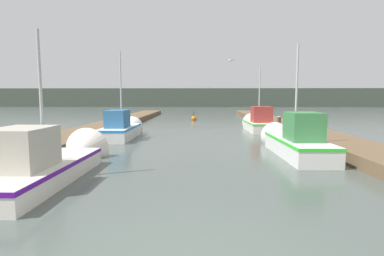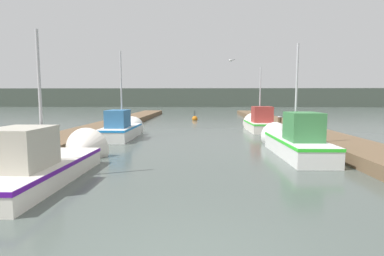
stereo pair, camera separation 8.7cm
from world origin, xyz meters
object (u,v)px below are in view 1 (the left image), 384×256
(mooring_piling_3, at_px, (303,129))
(channel_buoy, at_px, (194,119))
(fishing_boat_2, at_px, (122,128))
(mooring_piling_0, at_px, (265,118))
(seagull_lead, at_px, (230,60))
(mooring_piling_2, at_px, (256,116))
(fishing_boat_1, at_px, (293,140))
(fishing_boat_0, at_px, (52,161))
(fishing_boat_3, at_px, (258,123))
(mooring_piling_1, at_px, (279,125))

(mooring_piling_3, relative_size, channel_buoy, 1.28)
(fishing_boat_2, xyz_separation_m, mooring_piling_0, (9.03, 6.19, 0.12))
(fishing_boat_2, relative_size, mooring_piling_0, 4.04)
(mooring_piling_0, relative_size, seagull_lead, 2.31)
(mooring_piling_2, distance_m, channel_buoy, 5.88)
(channel_buoy, bearing_deg, fishing_boat_1, -75.77)
(fishing_boat_0, bearing_deg, fishing_boat_1, 24.16)
(fishing_boat_3, distance_m, mooring_piling_3, 5.29)
(fishing_boat_1, height_order, fishing_boat_2, fishing_boat_2)
(fishing_boat_0, height_order, mooring_piling_0, fishing_boat_0)
(fishing_boat_2, bearing_deg, fishing_boat_0, -89.48)
(fishing_boat_3, height_order, mooring_piling_2, fishing_boat_3)
(channel_buoy, bearing_deg, seagull_lead, -79.24)
(mooring_piling_0, bearing_deg, fishing_boat_0, -122.64)
(fishing_boat_0, height_order, seagull_lead, seagull_lead)
(mooring_piling_1, relative_size, channel_buoy, 0.99)
(mooring_piling_0, height_order, channel_buoy, mooring_piling_0)
(mooring_piling_2, bearing_deg, seagull_lead, -109.29)
(mooring_piling_0, distance_m, seagull_lead, 7.34)
(fishing_boat_3, height_order, mooring_piling_1, fishing_boat_3)
(fishing_boat_0, bearing_deg, seagull_lead, 55.58)
(fishing_boat_2, bearing_deg, seagull_lead, 6.37)
(mooring_piling_1, bearing_deg, fishing_boat_2, -165.81)
(mooring_piling_0, distance_m, mooring_piling_3, 7.62)
(fishing_boat_2, distance_m, mooring_piling_1, 9.32)
(mooring_piling_0, bearing_deg, fishing_boat_1, -96.47)
(fishing_boat_1, xyz_separation_m, mooring_piling_3, (1.38, 2.93, 0.16))
(fishing_boat_1, xyz_separation_m, mooring_piling_2, (1.25, 14.23, 0.07))
(fishing_boat_1, distance_m, mooring_piling_0, 10.61)
(fishing_boat_0, relative_size, fishing_boat_1, 1.04)
(fishing_boat_0, distance_m, channel_buoy, 20.29)
(fishing_boat_1, distance_m, channel_buoy, 16.99)
(mooring_piling_1, bearing_deg, mooring_piling_3, -87.26)
(mooring_piling_1, bearing_deg, fishing_boat_3, 123.24)
(fishing_boat_3, relative_size, mooring_piling_2, 3.97)
(mooring_piling_2, bearing_deg, fishing_boat_2, -132.59)
(fishing_boat_3, bearing_deg, mooring_piling_0, 68.08)
(fishing_boat_1, bearing_deg, fishing_boat_2, 150.46)
(fishing_boat_2, height_order, seagull_lead, fishing_boat_2)
(fishing_boat_0, relative_size, mooring_piling_0, 4.70)
(seagull_lead, bearing_deg, mooring_piling_0, -88.53)
(fishing_boat_2, bearing_deg, fishing_boat_1, -28.78)
(fishing_boat_1, height_order, mooring_piling_0, fishing_boat_1)
(mooring_piling_2, relative_size, mooring_piling_3, 0.86)
(mooring_piling_0, xyz_separation_m, seagull_lead, (-3.19, -5.57, 3.56))
(mooring_piling_0, relative_size, mooring_piling_1, 1.20)
(fishing_boat_2, bearing_deg, fishing_boat_3, 25.11)
(mooring_piling_2, relative_size, seagull_lead, 2.14)
(channel_buoy, relative_size, seagull_lead, 1.94)
(seagull_lead, bearing_deg, mooring_piling_1, -121.30)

